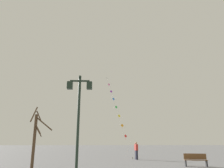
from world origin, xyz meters
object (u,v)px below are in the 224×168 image
Objects in this scene: kite_flyer at (136,150)px; park_bench at (196,160)px; twin_lantern_lamp_post at (79,105)px; bare_tree at (35,137)px; kite_train at (116,108)px.

park_bench is at bearing -168.90° from kite_flyer.
twin_lantern_lamp_post reaches higher than bare_tree.
park_bench is (3.46, -6.14, -0.45)m from kite_flyer.
kite_train is 2.73× the size of bare_tree.
bare_tree reaches higher than park_bench.
twin_lantern_lamp_post is at bearing -50.92° from bare_tree.
kite_train is 7.44m from kite_flyer.
twin_lantern_lamp_post is 10.07m from park_bench.
kite_train is 14.37m from bare_tree.
bare_tree is (-7.99, -7.14, 1.17)m from kite_flyer.
twin_lantern_lamp_post is 3.14× the size of park_bench.
twin_lantern_lamp_post is at bearing -134.77° from park_bench.
kite_flyer is 10.78m from bare_tree.
twin_lantern_lamp_post is 16.95m from kite_train.
bare_tree is at bearing -117.10° from kite_train.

